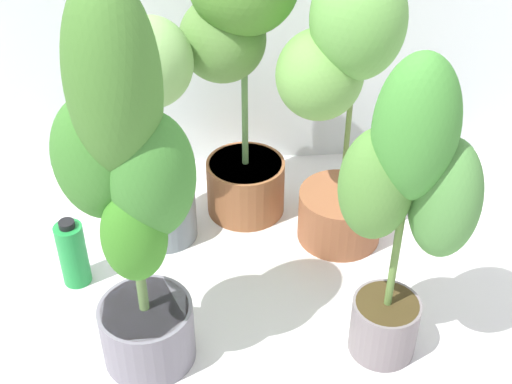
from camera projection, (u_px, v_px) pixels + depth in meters
The scene contains 7 objects.
ground_plane at pixel (259, 321), 1.99m from camera, with size 8.00×8.00×0.00m, color silver.
potted_plant_front_left at pixel (127, 184), 1.54m from camera, with size 0.39×0.30×1.06m.
potted_plant_back_right at pixel (341, 93), 1.98m from camera, with size 0.45×0.38×0.93m.
potted_plant_front_right at pixel (407, 197), 1.60m from camera, with size 0.36×0.25×0.89m.
potted_plant_back_left at pixel (150, 114), 2.03m from camera, with size 0.34×0.28×0.76m.
potted_plant_back_center at pixel (238, 53), 2.07m from camera, with size 0.41×0.36×0.96m.
nutrient_bottle at pixel (73, 253), 2.06m from camera, with size 0.09×0.09×0.23m.
Camera 1 is at (-0.11, -1.37, 1.48)m, focal length 48.30 mm.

